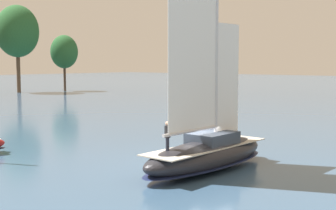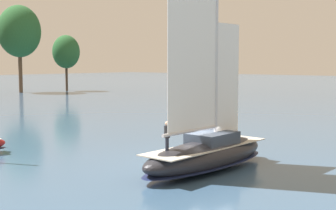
# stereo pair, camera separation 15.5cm
# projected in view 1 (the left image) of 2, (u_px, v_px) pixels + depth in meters

# --- Properties ---
(ground_plane) EXTENTS (400.00, 400.00, 0.00)m
(ground_plane) POSITION_uv_depth(u_px,v_px,m) (207.00, 170.00, 27.87)
(ground_plane) COLOR #385675
(tree_shore_left) EXTENTS (8.94, 8.94, 18.41)m
(tree_shore_left) POSITION_uv_depth(u_px,v_px,m) (17.00, 31.00, 98.17)
(tree_shore_left) COLOR brown
(tree_shore_left) RESTS_ON ground
(tree_shore_center) EXTENTS (6.06, 6.06, 12.47)m
(tree_shore_center) POSITION_uv_depth(u_px,v_px,m) (64.00, 52.00, 103.96)
(tree_shore_center) COLOR #4C3828
(tree_shore_center) RESTS_ON ground
(sailboat_main) EXTENTS (10.84, 3.36, 14.76)m
(sailboat_main) POSITION_uv_depth(u_px,v_px,m) (207.00, 151.00, 27.78)
(sailboat_main) COLOR #232328
(sailboat_main) RESTS_ON ground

